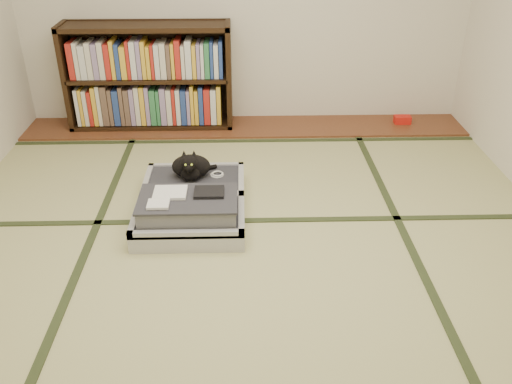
{
  "coord_description": "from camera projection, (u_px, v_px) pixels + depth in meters",
  "views": [
    {
      "loc": [
        -0.03,
        -2.65,
        1.95
      ],
      "look_at": [
        0.05,
        0.35,
        0.25
      ],
      "focal_mm": 38.0,
      "sensor_mm": 36.0,
      "label": 1
    }
  ],
  "objects": [
    {
      "name": "floor",
      "position": [
        249.0,
        257.0,
        3.27
      ],
      "size": [
        4.5,
        4.5,
        0.0
      ],
      "primitive_type": "plane",
      "color": "tan",
      "rests_on": "ground"
    },
    {
      "name": "room_shell",
      "position": [
        247.0,
        5.0,
        2.55
      ],
      "size": [
        4.5,
        4.5,
        4.5
      ],
      "color": "white",
      "rests_on": "ground"
    },
    {
      "name": "bookcase",
      "position": [
        149.0,
        79.0,
        4.83
      ],
      "size": [
        1.46,
        0.33,
        0.94
      ],
      "color": "black",
      "rests_on": "wood_strip"
    },
    {
      "name": "wood_strip",
      "position": [
        246.0,
        127.0,
        5.0
      ],
      "size": [
        4.0,
        0.5,
        0.02
      ],
      "primitive_type": "cube",
      "color": "brown",
      "rests_on": "ground"
    },
    {
      "name": "cable_coil",
      "position": [
        217.0,
        174.0,
        3.89
      ],
      "size": [
        0.1,
        0.1,
        0.02
      ],
      "color": "white",
      "rests_on": "suitcase"
    },
    {
      "name": "hanger",
      "position": [
        203.0,
        220.0,
        3.61
      ],
      "size": [
        0.39,
        0.24,
        0.01
      ],
      "color": "black",
      "rests_on": "floor"
    },
    {
      "name": "red_item",
      "position": [
        402.0,
        120.0,
        5.04
      ],
      "size": [
        0.15,
        0.09,
        0.07
      ],
      "primitive_type": "cube",
      "rotation": [
        0.0,
        0.0,
        -0.02
      ],
      "color": "red",
      "rests_on": "wood_strip"
    },
    {
      "name": "suitcase",
      "position": [
        191.0,
        204.0,
        3.62
      ],
      "size": [
        0.71,
        0.94,
        0.28
      ],
      "color": "#B0B1B5",
      "rests_on": "floor"
    },
    {
      "name": "cat",
      "position": [
        191.0,
        167.0,
        3.81
      ],
      "size": [
        0.31,
        0.32,
        0.25
      ],
      "color": "black",
      "rests_on": "suitcase"
    },
    {
      "name": "tatami_borders",
      "position": [
        248.0,
        213.0,
        3.7
      ],
      "size": [
        4.0,
        4.5,
        0.01
      ],
      "color": "#2D381E",
      "rests_on": "ground"
    }
  ]
}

